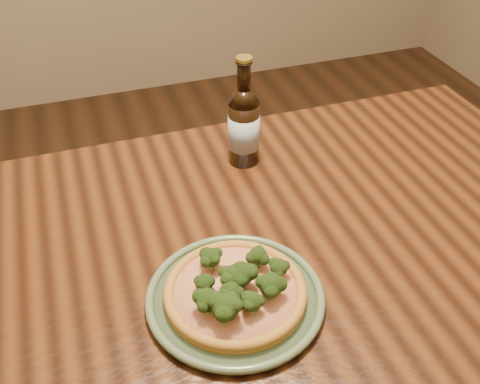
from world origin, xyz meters
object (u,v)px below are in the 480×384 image
object	(u,v)px
table	(211,299)
pizza	(236,290)
plate	(235,298)
beer_bottle	(244,125)

from	to	relation	value
table	pizza	distance (m)	0.16
plate	beer_bottle	size ratio (longest dim) A/B	1.20
plate	pizza	world-z (taller)	pizza
table	beer_bottle	world-z (taller)	beer_bottle
table	plate	distance (m)	0.14
table	beer_bottle	distance (m)	0.37
pizza	beer_bottle	size ratio (longest dim) A/B	0.95
table	beer_bottle	xyz separation A→B (m)	(0.16, 0.28, 0.18)
beer_bottle	pizza	bearing A→B (deg)	-93.17
plate	pizza	xyz separation A→B (m)	(-0.00, -0.00, 0.02)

